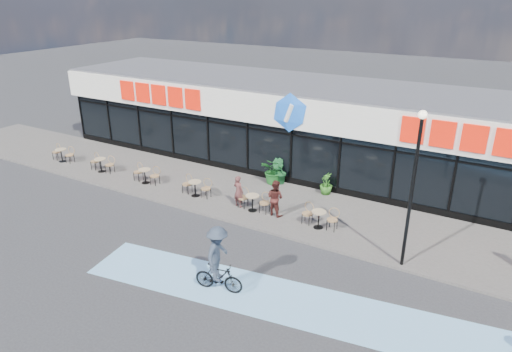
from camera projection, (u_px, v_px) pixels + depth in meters
The scene contains 17 objects.
ground at pixel (211, 247), 17.52m from camera, with size 120.00×120.00×0.00m, color #28282B.
sidewalk at pixel (267, 202), 21.12m from camera, with size 44.00×5.00×0.10m, color #56504C.
bike_lane at pixel (287, 301), 14.48m from camera, with size 14.00×2.20×0.01m, color #6DA5CF.
building at pixel (315, 126), 24.61m from camera, with size 30.60×6.57×4.75m.
lamp_post at pixel (414, 179), 15.01m from camera, with size 0.28×0.28×5.61m.
bistro_set_0 at pixel (63, 153), 25.86m from camera, with size 1.54×0.62×0.90m.
bistro_set_1 at pixel (102, 163), 24.42m from camera, with size 1.54×0.62×0.90m.
bistro_set_2 at pixel (146, 174), 22.98m from camera, with size 1.54×0.62×0.90m.
bistro_set_3 at pixel (196, 186), 21.54m from camera, with size 1.54×0.62×0.90m.
bistro_set_4 at pixel (253, 200), 20.10m from camera, with size 1.54×0.62×0.90m.
bistro_set_5 at pixel (320, 217), 18.66m from camera, with size 1.54×0.62×0.90m.
potted_plant_left at pixel (274, 171), 22.79m from camera, with size 1.21×1.05×1.35m, color #18571D.
potted_plant_mid at pixel (279, 171), 22.83m from camera, with size 0.70×0.57×1.28m, color #134520.
potted_plant_right at pixel (326, 183), 21.66m from camera, with size 0.60×0.60×1.07m, color #265919.
patron_left at pixel (238, 191), 20.32m from camera, with size 0.54×0.35×1.48m, color #512B2A.
patron_right at pixel (275, 198), 19.53m from camera, with size 0.78×0.61×1.61m, color #421B17.
cyclist_a at pixel (218, 262), 14.59m from camera, with size 1.71×1.34×2.34m.
Camera 1 is at (9.05, -12.30, 9.18)m, focal length 32.00 mm.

